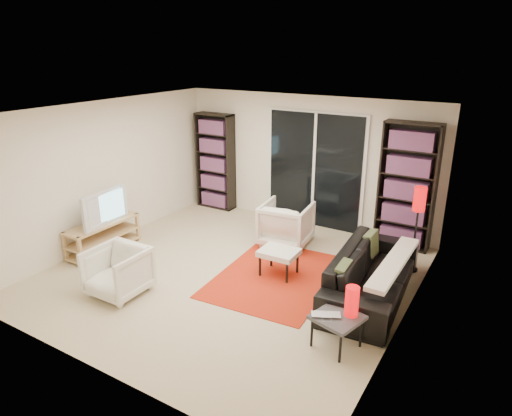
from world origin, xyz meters
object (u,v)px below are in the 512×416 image
Objects in this scene: sofa at (372,274)px; bookshelf_left at (215,162)px; tv_stand at (103,236)px; ottoman at (279,254)px; armchair_front at (118,272)px; bookshelf_right at (407,187)px; side_table at (337,319)px; floor_lamp at (419,208)px; armchair_back at (286,224)px.

bookshelf_left is at bearing 60.49° from sofa.
tv_stand is 2.98m from ottoman.
armchair_front reaches higher than tv_stand.
bookshelf_right is 3.24m from side_table.
tv_stand is (-0.31, -2.74, -0.71)m from bookshelf_left.
ottoman is 2.13m from floor_lamp.
sofa is at bearing 11.79° from tv_stand.
tv_stand is 0.57× the size of sofa.
bookshelf_left reaches higher than armchair_front.
floor_lamp reaches higher than side_table.
ottoman is 0.43× the size of floor_lamp.
tv_stand is 1.58× the size of armchair_back.
sofa is at bearing 5.59° from ottoman.
armchair_front is at bearing 58.70° from armchair_back.
bookshelf_left is at bearing 142.24° from ottoman.
bookshelf_left is 0.93× the size of bookshelf_right.
side_table is (1.37, -1.18, 0.01)m from ottoman.
side_table is at bearing 176.55° from sofa.
sofa is at bearing 90.75° from side_table.
bookshelf_left is 1.52× the size of tv_stand.
sofa is 1.27m from floor_lamp.
side_table is (0.02, -1.31, 0.03)m from sofa.
bookshelf_left is 1.48× the size of floor_lamp.
armchair_back is 1.12m from ottoman.
bookshelf_right is at bearing -0.00° from bookshelf_left.
floor_lamp reaches higher than tv_stand.
armchair_back is at bearing 129.08° from side_table.
tv_stand is (-4.16, -2.74, -0.79)m from bookshelf_right.
armchair_back is 2.85m from side_table.
floor_lamp is at bearing 35.21° from ottoman.
tv_stand is 1.75× the size of armchair_front.
floor_lamp is (2.08, 0.13, 0.63)m from armchair_back.
armchair_front is 0.56× the size of floor_lamp.
side_table is 0.45× the size of floor_lamp.
armchair_back is (2.46, 1.79, 0.11)m from tv_stand.
armchair_front is at bearing -128.85° from bookshelf_right.
tv_stand is at bearing 174.32° from side_table.
sofa is 3.74× the size of side_table.
sofa is at bearing -25.32° from bookshelf_left.
floor_lamp is at bearing 83.16° from side_table.
ottoman is (1.62, 1.61, 0.01)m from armchair_front.
tv_stand is at bearing -96.56° from bookshelf_left.
armchair_front is at bearing -34.07° from tv_stand.
armchair_back is (2.14, -0.95, -0.61)m from bookshelf_left.
armchair_back reaches higher than side_table.
ottoman and side_table have the same top height.
floor_lamp reaches higher than armchair_front.
armchair_back is at bearing 58.82° from sofa.
armchair_front is at bearing -135.11° from ottoman.
ottoman is at bearing 139.44° from side_table.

